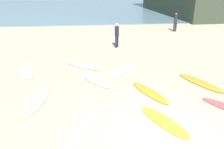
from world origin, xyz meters
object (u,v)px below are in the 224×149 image
(surfboard_0, at_px, (97,81))
(surfboard_8, at_px, (82,66))
(surfboard_6, at_px, (164,121))
(beachgoer_mid, at_px, (117,34))
(surfboard_9, at_px, (78,133))
(surfboard_2, at_px, (150,92))
(surfboard_7, at_px, (38,100))
(beachgoer_near, at_px, (175,21))
(surfboard_3, at_px, (27,71))
(surfboard_10, at_px, (201,83))
(surfboard_1, at_px, (123,69))

(surfboard_0, height_order, surfboard_8, surfboard_8)
(surfboard_0, relative_size, surfboard_6, 0.97)
(beachgoer_mid, bearing_deg, surfboard_9, -162.47)
(surfboard_2, bearing_deg, surfboard_7, 160.01)
(surfboard_0, bearing_deg, beachgoer_mid, -139.06)
(surfboard_8, relative_size, beachgoer_near, 1.49)
(surfboard_3, xyz_separation_m, surfboard_10, (7.91, -2.37, 0.01))
(surfboard_6, bearing_deg, surfboard_1, -107.88)
(surfboard_7, height_order, surfboard_8, surfboard_8)
(surfboard_1, distance_m, beachgoer_near, 11.35)
(surfboard_0, height_order, surfboard_9, surfboard_9)
(surfboard_1, bearing_deg, surfboard_0, 76.30)
(beachgoer_near, distance_m, beachgoer_mid, 7.77)
(surfboard_8, bearing_deg, surfboard_0, -121.48)
(surfboard_8, height_order, surfboard_9, surfboard_9)
(surfboard_6, height_order, surfboard_8, surfboard_8)
(surfboard_0, distance_m, surfboard_10, 4.56)
(surfboard_7, xyz_separation_m, surfboard_8, (1.59, 3.68, 0.00))
(surfboard_1, relative_size, surfboard_3, 0.90)
(surfboard_3, bearing_deg, surfboard_7, -88.02)
(surfboard_1, xyz_separation_m, surfboard_9, (-2.11, -5.06, -0.00))
(surfboard_7, bearing_deg, surfboard_8, -106.17)
(surfboard_2, height_order, surfboard_6, surfboard_2)
(surfboard_9, bearing_deg, surfboard_3, 137.25)
(surfboard_6, relative_size, surfboard_7, 0.92)
(surfboard_0, distance_m, surfboard_3, 3.78)
(surfboard_10, height_order, beachgoer_mid, beachgoer_mid)
(surfboard_8, bearing_deg, surfboard_7, -162.64)
(surfboard_0, distance_m, beachgoer_mid, 6.03)
(surfboard_2, distance_m, beachgoer_near, 13.37)
(surfboard_8, relative_size, surfboard_9, 0.99)
(surfboard_7, bearing_deg, beachgoer_mid, -110.83)
(surfboard_3, distance_m, surfboard_9, 6.07)
(beachgoer_near, bearing_deg, surfboard_8, -152.21)
(beachgoer_mid, bearing_deg, surfboard_10, -124.59)
(surfboard_3, distance_m, beachgoer_mid, 6.54)
(surfboard_2, bearing_deg, surfboard_3, 128.35)
(surfboard_0, xyz_separation_m, surfboard_7, (-2.26, -1.59, -0.00))
(beachgoer_near, xyz_separation_m, beachgoer_mid, (-5.97, -4.98, -0.01))
(surfboard_3, xyz_separation_m, surfboard_9, (2.68, -5.45, 0.01))
(surfboard_9, xyz_separation_m, surfboard_10, (5.23, 3.08, -0.01))
(surfboard_1, bearing_deg, surfboard_6, 130.86)
(surfboard_1, height_order, beachgoer_mid, beachgoer_mid)
(surfboard_10, bearing_deg, surfboard_8, 127.81)
(surfboard_10, xyz_separation_m, beachgoer_mid, (-2.87, 6.45, 0.87))
(surfboard_2, relative_size, surfboard_3, 0.95)
(surfboard_2, height_order, surfboard_10, same)
(surfboard_2, height_order, surfboard_8, surfboard_8)
(surfboard_2, xyz_separation_m, surfboard_3, (-5.45, 3.06, -0.01))
(surfboard_1, xyz_separation_m, beachgoer_near, (6.21, 9.45, 0.87))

